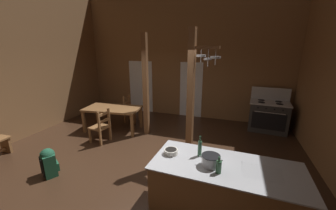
{
  "coord_description": "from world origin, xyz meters",
  "views": [
    {
      "loc": [
        1.94,
        -3.49,
        2.53
      ],
      "look_at": [
        0.43,
        0.88,
        1.2
      ],
      "focal_mm": 21.18,
      "sensor_mm": 36.0,
      "label": 1
    }
  ],
  "objects_px": {
    "bottle_tall_on_counter": "(200,148)",
    "ladderback_chair_near_window": "(101,127)",
    "kitchen_island": "(224,191)",
    "stockpot_on_counter": "(211,161)",
    "ladderback_chair_by_post": "(130,109)",
    "bottle_short_on_counter": "(219,167)",
    "stove_range": "(268,116)",
    "dining_table": "(113,110)",
    "mixing_bowl_on_counter": "(171,152)",
    "backpack": "(49,161)"
  },
  "relations": [
    {
      "from": "ladderback_chair_near_window",
      "to": "ladderback_chair_by_post",
      "type": "relative_size",
      "value": 1.0
    },
    {
      "from": "stockpot_on_counter",
      "to": "bottle_short_on_counter",
      "type": "relative_size",
      "value": 1.39
    },
    {
      "from": "dining_table",
      "to": "ladderback_chair_near_window",
      "type": "relative_size",
      "value": 1.9
    },
    {
      "from": "dining_table",
      "to": "stockpot_on_counter",
      "type": "distance_m",
      "value": 4.18
    },
    {
      "from": "stove_range",
      "to": "dining_table",
      "type": "distance_m",
      "value": 4.92
    },
    {
      "from": "ladderback_chair_near_window",
      "to": "bottle_short_on_counter",
      "type": "height_order",
      "value": "bottle_short_on_counter"
    },
    {
      "from": "stockpot_on_counter",
      "to": "ladderback_chair_by_post",
      "type": "bearing_deg",
      "value": 133.87
    },
    {
      "from": "ladderback_chair_by_post",
      "to": "kitchen_island",
      "type": "bearing_deg",
      "value": -43.58
    },
    {
      "from": "ladderback_chair_by_post",
      "to": "bottle_tall_on_counter",
      "type": "xyz_separation_m",
      "value": [
        3.01,
        -3.12,
        0.57
      ]
    },
    {
      "from": "bottle_tall_on_counter",
      "to": "stockpot_on_counter",
      "type": "bearing_deg",
      "value": -47.75
    },
    {
      "from": "bottle_short_on_counter",
      "to": "mixing_bowl_on_counter",
      "type": "bearing_deg",
      "value": 160.49
    },
    {
      "from": "ladderback_chair_by_post",
      "to": "bottle_tall_on_counter",
      "type": "relative_size",
      "value": 2.8
    },
    {
      "from": "stove_range",
      "to": "ladderback_chair_near_window",
      "type": "bearing_deg",
      "value": -151.46
    },
    {
      "from": "bottle_short_on_counter",
      "to": "stove_range",
      "type": "bearing_deg",
      "value": 74.24
    },
    {
      "from": "stove_range",
      "to": "stockpot_on_counter",
      "type": "bearing_deg",
      "value": -107.89
    },
    {
      "from": "backpack",
      "to": "bottle_tall_on_counter",
      "type": "relative_size",
      "value": 1.76
    },
    {
      "from": "bottle_tall_on_counter",
      "to": "ladderback_chair_near_window",
      "type": "bearing_deg",
      "value": 154.71
    },
    {
      "from": "stove_range",
      "to": "ladderback_chair_near_window",
      "type": "distance_m",
      "value": 5.09
    },
    {
      "from": "kitchen_island",
      "to": "stove_range",
      "type": "relative_size",
      "value": 1.66
    },
    {
      "from": "dining_table",
      "to": "bottle_short_on_counter",
      "type": "bearing_deg",
      "value": -37.05
    },
    {
      "from": "backpack",
      "to": "ladderback_chair_by_post",
      "type": "bearing_deg",
      "value": 89.91
    },
    {
      "from": "bottle_tall_on_counter",
      "to": "mixing_bowl_on_counter",
      "type": "bearing_deg",
      "value": -169.0
    },
    {
      "from": "ladderback_chair_by_post",
      "to": "backpack",
      "type": "height_order",
      "value": "ladderback_chair_by_post"
    },
    {
      "from": "bottle_tall_on_counter",
      "to": "bottle_short_on_counter",
      "type": "bearing_deg",
      "value": -47.95
    },
    {
      "from": "ladderback_chair_by_post",
      "to": "stockpot_on_counter",
      "type": "bearing_deg",
      "value": -46.13
    },
    {
      "from": "kitchen_island",
      "to": "ladderback_chair_by_post",
      "type": "xyz_separation_m",
      "value": [
        -3.43,
        3.26,
        0.01
      ]
    },
    {
      "from": "stove_range",
      "to": "bottle_tall_on_counter",
      "type": "xyz_separation_m",
      "value": [
        -1.51,
        -3.83,
        0.54
      ]
    },
    {
      "from": "kitchen_island",
      "to": "bottle_short_on_counter",
      "type": "relative_size",
      "value": 9.0
    },
    {
      "from": "ladderback_chair_near_window",
      "to": "mixing_bowl_on_counter",
      "type": "xyz_separation_m",
      "value": [
        2.52,
        -1.49,
        0.48
      ]
    },
    {
      "from": "kitchen_island",
      "to": "mixing_bowl_on_counter",
      "type": "bearing_deg",
      "value": 176.51
    },
    {
      "from": "ladderback_chair_near_window",
      "to": "mixing_bowl_on_counter",
      "type": "bearing_deg",
      "value": -30.57
    },
    {
      "from": "stove_range",
      "to": "ladderback_chair_by_post",
      "type": "bearing_deg",
      "value": -171.07
    },
    {
      "from": "ladderback_chair_near_window",
      "to": "kitchen_island",
      "type": "bearing_deg",
      "value": -24.5
    },
    {
      "from": "ladderback_chair_near_window",
      "to": "bottle_short_on_counter",
      "type": "relative_size",
      "value": 3.91
    },
    {
      "from": "stove_range",
      "to": "stockpot_on_counter",
      "type": "distance_m",
      "value": 4.29
    },
    {
      "from": "stove_range",
      "to": "ladderback_chair_by_post",
      "type": "distance_m",
      "value": 4.58
    },
    {
      "from": "bottle_short_on_counter",
      "to": "stockpot_on_counter",
      "type": "bearing_deg",
      "value": 131.73
    },
    {
      "from": "kitchen_island",
      "to": "stockpot_on_counter",
      "type": "relative_size",
      "value": 6.48
    },
    {
      "from": "ladderback_chair_by_post",
      "to": "bottle_short_on_counter",
      "type": "relative_size",
      "value": 3.91
    },
    {
      "from": "backpack",
      "to": "bottle_short_on_counter",
      "type": "height_order",
      "value": "bottle_short_on_counter"
    },
    {
      "from": "stove_range",
      "to": "ladderback_chair_by_post",
      "type": "xyz_separation_m",
      "value": [
        -4.52,
        -0.71,
        -0.03
      ]
    },
    {
      "from": "ladderback_chair_near_window",
      "to": "stockpot_on_counter",
      "type": "relative_size",
      "value": 2.81
    },
    {
      "from": "backpack",
      "to": "stockpot_on_counter",
      "type": "relative_size",
      "value": 1.76
    },
    {
      "from": "mixing_bowl_on_counter",
      "to": "bottle_short_on_counter",
      "type": "height_order",
      "value": "bottle_short_on_counter"
    },
    {
      "from": "backpack",
      "to": "mixing_bowl_on_counter",
      "type": "distance_m",
      "value": 2.65
    },
    {
      "from": "kitchen_island",
      "to": "bottle_short_on_counter",
      "type": "height_order",
      "value": "bottle_short_on_counter"
    },
    {
      "from": "ladderback_chair_by_post",
      "to": "stockpot_on_counter",
      "type": "height_order",
      "value": "stockpot_on_counter"
    },
    {
      "from": "stockpot_on_counter",
      "to": "mixing_bowl_on_counter",
      "type": "height_order",
      "value": "stockpot_on_counter"
    },
    {
      "from": "stove_range",
      "to": "ladderback_chair_near_window",
      "type": "relative_size",
      "value": 1.39
    },
    {
      "from": "stove_range",
      "to": "dining_table",
      "type": "bearing_deg",
      "value": -161.36
    }
  ]
}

